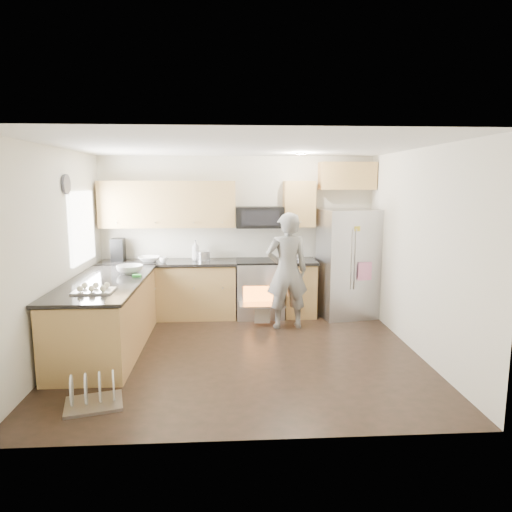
{
  "coord_description": "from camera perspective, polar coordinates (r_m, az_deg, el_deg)",
  "views": [
    {
      "loc": [
        -0.15,
        -5.58,
        2.17
      ],
      "look_at": [
        0.22,
        0.5,
        1.19
      ],
      "focal_mm": 32.0,
      "sensor_mm": 36.0,
      "label": 1
    }
  ],
  "objects": [
    {
      "name": "room_shell",
      "position": [
        5.62,
        -2.28,
        4.09
      ],
      "size": [
        4.54,
        4.04,
        2.62
      ],
      "color": "silver",
      "rests_on": "ground"
    },
    {
      "name": "peninsula",
      "position": [
        6.28,
        -18.19,
        -7.07
      ],
      "size": [
        0.96,
        2.36,
        1.04
      ],
      "color": "#A97A43",
      "rests_on": "ground"
    },
    {
      "name": "ground",
      "position": [
        5.99,
        -1.81,
        -12.1
      ],
      "size": [
        4.5,
        4.5,
        0.0
      ],
      "primitive_type": "plane",
      "color": "black",
      "rests_on": "ground"
    },
    {
      "name": "back_cabinet_run",
      "position": [
        7.44,
        -6.79,
        -0.25
      ],
      "size": [
        4.45,
        0.64,
        2.5
      ],
      "color": "#A97A43",
      "rests_on": "ground"
    },
    {
      "name": "stove_range",
      "position": [
        7.44,
        0.48,
        -2.44
      ],
      "size": [
        0.76,
        0.97,
        1.79
      ],
      "color": "#B7B7BC",
      "rests_on": "ground"
    },
    {
      "name": "person",
      "position": [
        6.81,
        3.89,
        -1.87
      ],
      "size": [
        0.68,
        0.48,
        1.74
      ],
      "primitive_type": "imported",
      "rotation": [
        0.0,
        0.0,
        3.25
      ],
      "color": "gray",
      "rests_on": "ground"
    },
    {
      "name": "dish_rack",
      "position": [
        4.95,
        -19.66,
        -16.24
      ],
      "size": [
        0.63,
        0.56,
        0.33
      ],
      "rotation": [
        0.0,
        0.0,
        0.26
      ],
      "color": "#B7B7BC",
      "rests_on": "ground"
    },
    {
      "name": "refrigerator",
      "position": [
        7.54,
        11.36,
        -0.92
      ],
      "size": [
        0.96,
        0.8,
        1.75
      ],
      "rotation": [
        0.0,
        0.0,
        0.17
      ],
      "color": "#B7B7BC",
      "rests_on": "ground"
    }
  ]
}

